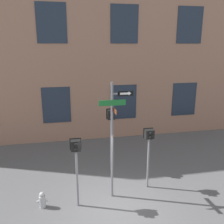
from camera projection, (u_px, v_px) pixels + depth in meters
name	position (u px, v px, depth m)	size (l,w,h in m)	color
ground_plane	(116.00, 210.00, 8.80)	(60.00, 60.00, 0.00)	#515154
building_facade	(88.00, 24.00, 13.91)	(24.00, 0.63, 13.49)	#936B56
street_sign_pole	(114.00, 132.00, 8.95)	(1.23, 0.93, 4.42)	slate
pedestrian_signal_left	(76.00, 154.00, 8.53)	(0.39, 0.40, 2.56)	slate
pedestrian_signal_right	(149.00, 142.00, 9.72)	(0.40, 0.40, 2.51)	slate
pedestrian_signal_across	(111.00, 123.00, 10.97)	(0.37, 0.40, 2.93)	slate
fire_hydrant	(42.00, 200.00, 8.90)	(0.38, 0.22, 0.60)	#A5A5A8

